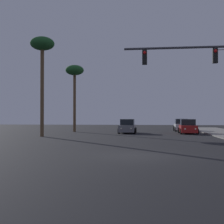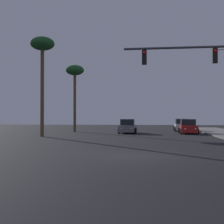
{
  "view_description": "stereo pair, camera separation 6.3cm",
  "coord_description": "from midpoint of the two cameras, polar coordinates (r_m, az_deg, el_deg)",
  "views": [
    {
      "loc": [
        0.63,
        -15.8,
        1.96
      ],
      "look_at": [
        -2.79,
        12.54,
        2.4
      ],
      "focal_mm": 50.0,
      "sensor_mm": 36.0,
      "label": 1
    },
    {
      "loc": [
        0.69,
        -15.79,
        1.96
      ],
      "look_at": [
        -2.79,
        12.54,
        2.4
      ],
      "focal_mm": 50.0,
      "sensor_mm": 36.0,
      "label": 2
    }
  ],
  "objects": [
    {
      "name": "car_silver",
      "position": [
        43.89,
        12.54,
        -2.43
      ],
      "size": [
        2.04,
        4.32,
        1.68
      ],
      "rotation": [
        0.0,
        0.0,
        3.13
      ],
      "color": "#B7B7BC",
      "rests_on": "ground"
    },
    {
      "name": "ground_plane",
      "position": [
        15.93,
        4.5,
        -7.94
      ],
      "size": [
        120.0,
        120.0,
        0.0
      ],
      "primitive_type": "plane",
      "color": "black"
    },
    {
      "name": "car_grey",
      "position": [
        37.35,
        2.8,
        -2.72
      ],
      "size": [
        2.04,
        4.32,
        1.68
      ],
      "rotation": [
        0.0,
        0.0,
        3.13
      ],
      "color": "slate",
      "rests_on": "ground"
    },
    {
      "name": "palm_tree_near",
      "position": [
        32.32,
        -12.69,
        11.03
      ],
      "size": [
        2.4,
        2.4,
        9.91
      ],
      "color": "brown",
      "rests_on": "ground"
    },
    {
      "name": "traffic_light_mast",
      "position": [
        20.18,
        19.5,
        7.25
      ],
      "size": [
        8.64,
        0.36,
        6.5
      ],
      "color": "#38383D",
      "rests_on": "sidewalk_right"
    },
    {
      "name": "palm_tree_mid",
      "position": [
        41.36,
        -6.9,
        6.93
      ],
      "size": [
        2.4,
        2.4,
        8.73
      ],
      "color": "brown",
      "rests_on": "ground"
    },
    {
      "name": "car_red",
      "position": [
        37.29,
        13.66,
        -2.7
      ],
      "size": [
        2.04,
        4.33,
        1.68
      ],
      "rotation": [
        0.0,
        0.0,
        3.11
      ],
      "color": "maroon",
      "rests_on": "ground"
    }
  ]
}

